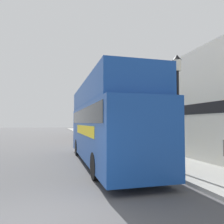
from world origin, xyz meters
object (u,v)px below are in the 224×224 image
(parked_car_ahead_of_bus, at_px, (90,138))
(lamp_post_nearest, at_px, (177,91))
(tour_bus, at_px, (105,127))
(lamp_post_second, at_px, (124,104))

(parked_car_ahead_of_bus, xyz_separation_m, lamp_post_nearest, (1.60, -11.89, 2.70))
(tour_bus, bearing_deg, parked_car_ahead_of_bus, 86.07)
(tour_bus, distance_m, lamp_post_second, 5.30)
(tour_bus, height_order, parked_car_ahead_of_bus, tour_bus)
(parked_car_ahead_of_bus, relative_size, lamp_post_nearest, 0.90)
(tour_bus, relative_size, lamp_post_second, 2.15)
(lamp_post_second, bearing_deg, parked_car_ahead_of_bus, 114.38)
(tour_bus, distance_m, lamp_post_nearest, 4.29)
(parked_car_ahead_of_bus, relative_size, lamp_post_second, 0.87)
(lamp_post_second, bearing_deg, lamp_post_nearest, -91.89)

